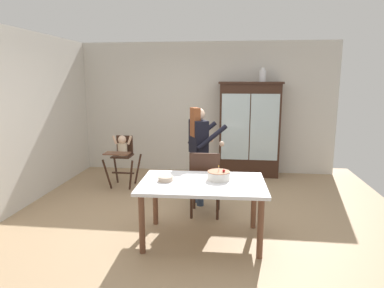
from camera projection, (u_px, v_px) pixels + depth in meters
The scene contains 11 objects.
ground_plane at pixel (190, 219), 4.84m from camera, with size 6.24×6.24×0.00m, color tan.
wall_back at pixel (205, 108), 7.15m from camera, with size 5.32×0.06×2.70m, color beige.
wall_left at pixel (8, 122), 4.89m from camera, with size 0.06×5.32×2.70m, color beige.
china_cabinet at pixel (249, 129), 6.86m from camera, with size 1.24×0.48×1.90m.
ceramic_vase at pixel (263, 75), 6.64m from camera, with size 0.13×0.13×0.27m.
high_chair_with_toddler at pixel (122, 152), 6.20m from camera, with size 0.58×0.68×0.95m.
adult_person at pixel (199, 144), 5.25m from camera, with size 0.65×0.64×1.53m.
dining_table at pixel (202, 189), 4.11m from camera, with size 1.53×1.01×0.74m.
birthday_cake at pixel (219, 175), 4.17m from camera, with size 0.28×0.28×0.19m.
serving_bowl at pixel (166, 179), 4.14m from camera, with size 0.18×0.18×0.06m, color #C6AD93.
dining_chair_far_side at pixel (205, 180), 4.82m from camera, with size 0.44×0.44×0.96m.
Camera 1 is at (0.56, -4.51, 1.97)m, focal length 31.86 mm.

